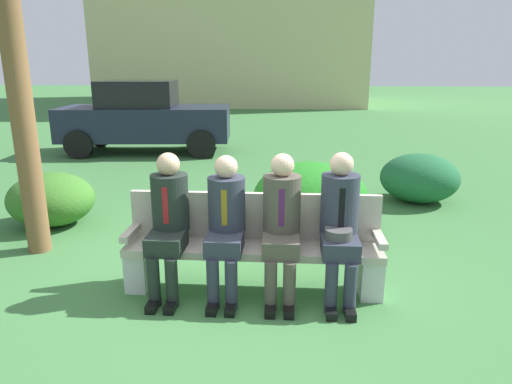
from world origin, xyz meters
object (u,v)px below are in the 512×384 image
shrub_mid_lawn (310,198)px  shrub_far_lawn (420,178)px  parked_car_near (144,117)px  seated_man_rightmost (340,220)px  shrub_near_bench (51,199)px  park_bench (253,244)px  seated_man_centerright (281,219)px  seated_man_centerleft (226,219)px  seated_man_leftmost (168,217)px

shrub_mid_lawn → shrub_far_lawn: (1.73, 1.49, -0.08)m
shrub_mid_lawn → parked_car_near: parked_car_near is taller
seated_man_rightmost → parked_car_near: bearing=119.4°
shrub_near_bench → park_bench: bearing=-29.6°
shrub_near_bench → shrub_mid_lawn: size_ratio=0.78×
seated_man_centerright → seated_man_centerleft: bearing=-179.7°
seated_man_centerright → seated_man_rightmost: bearing=-0.5°
shrub_near_bench → seated_man_centerleft: bearing=-33.9°
seated_man_centerleft → shrub_mid_lawn: 1.88m
shrub_near_bench → shrub_far_lawn: bearing=15.7°
shrub_mid_lawn → parked_car_near: (-3.70, 5.21, 0.39)m
seated_man_centerright → park_bench: bearing=153.8°
park_bench → seated_man_rightmost: 0.84m
seated_man_centerleft → shrub_near_bench: 3.09m
seated_man_leftmost → parked_car_near: (-2.34, 6.87, 0.11)m
park_bench → shrub_mid_lawn: park_bench is taller
seated_man_leftmost → seated_man_centerright: (1.03, 0.00, 0.00)m
shrub_near_bench → parked_car_near: (-0.31, 5.16, 0.49)m
seated_man_centerleft → park_bench: bearing=28.6°
park_bench → seated_man_leftmost: size_ratio=1.81×
seated_man_leftmost → shrub_mid_lawn: size_ratio=0.91×
shrub_near_bench → shrub_far_lawn: size_ratio=0.94×
seated_man_centerright → seated_man_rightmost: size_ratio=0.99×
shrub_near_bench → shrub_mid_lawn: shrub_mid_lawn is taller
seated_man_leftmost → shrub_near_bench: seated_man_leftmost is taller
shrub_mid_lawn → shrub_far_lawn: size_ratio=1.21×
seated_man_centerleft → shrub_near_bench: (-2.55, 1.71, -0.37)m
seated_man_centerleft → seated_man_rightmost: size_ratio=0.97×
shrub_far_lawn → seated_man_rightmost: bearing=-116.2°
seated_man_leftmost → shrub_mid_lawn: 2.17m
seated_man_leftmost → shrub_mid_lawn: (1.36, 1.66, -0.28)m
park_bench → seated_man_centerleft: seated_man_centerleft is taller
shrub_far_lawn → parked_car_near: parked_car_near is taller
seated_man_leftmost → parked_car_near: size_ratio=0.32×
seated_man_centerleft → seated_man_rightmost: seated_man_rightmost is taller
park_bench → seated_man_centerright: seated_man_centerright is taller
shrub_far_lawn → parked_car_near: size_ratio=0.30×
seated_man_rightmost → parked_car_near: (-3.88, 6.88, 0.10)m
seated_man_rightmost → shrub_near_bench: 3.98m
shrub_mid_lawn → shrub_near_bench: bearing=179.1°
park_bench → shrub_far_lawn: bearing=52.4°
shrub_near_bench → shrub_mid_lawn: 3.39m
seated_man_leftmost → shrub_near_bench: size_ratio=1.17×
seated_man_centerleft → shrub_far_lawn: seated_man_centerleft is taller
park_bench → seated_man_centerleft: bearing=-151.4°
park_bench → shrub_mid_lawn: size_ratio=1.65×
seated_man_leftmost → parked_car_near: 7.26m
park_bench → parked_car_near: size_ratio=0.59×
seated_man_leftmost → seated_man_rightmost: bearing=-0.1°
seated_man_centerleft → shrub_mid_lawn: (0.84, 1.66, -0.27)m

